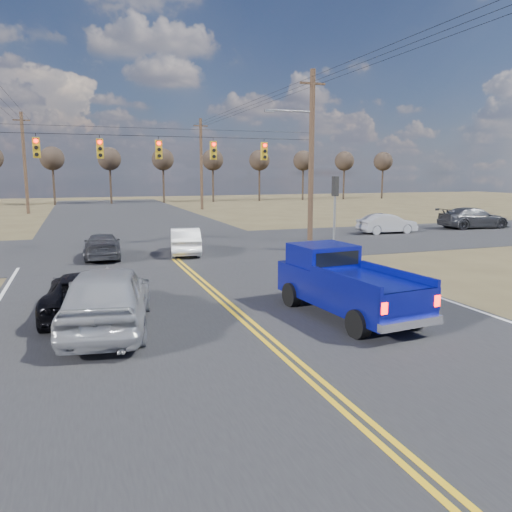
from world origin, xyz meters
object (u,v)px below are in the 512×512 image
object	(u,v)px
black_suv	(84,293)
cross_car_east_near	(387,224)
silver_suv	(108,297)
pickup_truck	(345,284)
dgrey_car_queue	(102,246)
white_car_queue	(185,241)
cross_car_east_far	(473,218)

from	to	relation	value
black_suv	cross_car_east_near	xyz separation A→B (m)	(19.69, 13.82, 0.04)
cross_car_east_near	silver_suv	bearing A→B (deg)	129.38
pickup_truck	silver_suv	distance (m)	6.55
silver_suv	dgrey_car_queue	xyz separation A→B (m)	(0.41, 11.67, -0.28)
white_car_queue	cross_car_east_near	size ratio (longest dim) A/B	1.00
silver_suv	pickup_truck	bearing A→B (deg)	-178.25
cross_car_east_near	cross_car_east_far	bearing A→B (deg)	-85.74
pickup_truck	white_car_queue	distance (m)	12.68
silver_suv	dgrey_car_queue	size ratio (longest dim) A/B	1.25
dgrey_car_queue	black_suv	bearing A→B (deg)	87.23
silver_suv	dgrey_car_queue	bearing A→B (deg)	-82.84
cross_car_east_near	cross_car_east_far	size ratio (longest dim) A/B	0.76
silver_suv	cross_car_east_far	xyz separation A→B (m)	(27.00, 16.22, -0.11)
black_suv	silver_suv	bearing A→B (deg)	111.73
silver_suv	dgrey_car_queue	distance (m)	11.68
white_car_queue	black_suv	bearing A→B (deg)	72.35
black_suv	cross_car_east_far	bearing A→B (deg)	-147.88
cross_car_east_near	cross_car_east_far	xyz separation A→B (m)	(7.88, 0.58, 0.11)
white_car_queue	cross_car_east_far	bearing A→B (deg)	-159.31
cross_car_east_near	pickup_truck	bearing A→B (deg)	142.64
dgrey_car_queue	pickup_truck	bearing A→B (deg)	118.82
silver_suv	dgrey_car_queue	world-z (taller)	silver_suv
white_car_queue	dgrey_car_queue	world-z (taller)	white_car_queue
pickup_truck	cross_car_east_near	size ratio (longest dim) A/B	1.31
white_car_queue	dgrey_car_queue	distance (m)	4.02
pickup_truck	cross_car_east_far	world-z (taller)	pickup_truck
cross_car_east_near	dgrey_car_queue	bearing A→B (deg)	102.09
cross_car_east_far	silver_suv	bearing A→B (deg)	125.65
silver_suv	white_car_queue	bearing A→B (deg)	-101.63
dgrey_car_queue	cross_car_east_far	distance (m)	26.98
white_car_queue	dgrey_car_queue	bearing A→B (deg)	9.28
silver_suv	black_suv	size ratio (longest dim) A/B	1.15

